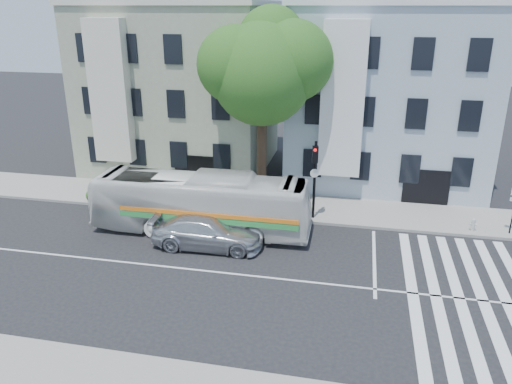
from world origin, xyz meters
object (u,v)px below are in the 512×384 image
(bus, at_px, (201,204))
(traffic_signal, at_px, (315,171))
(fire_hydrant, at_px, (473,224))
(sedan, at_px, (207,232))

(bus, distance_m, traffic_signal, 6.19)
(bus, xyz_separation_m, fire_hydrant, (13.70, 2.68, -1.07))
(fire_hydrant, bearing_deg, sedan, -161.66)
(bus, height_order, traffic_signal, traffic_signal)
(bus, bearing_deg, traffic_signal, -66.07)
(sedan, relative_size, fire_hydrant, 8.16)
(sedan, bearing_deg, fire_hydrant, -73.88)
(sedan, xyz_separation_m, traffic_signal, (4.67, 4.14, 2.08))
(bus, distance_m, sedan, 1.95)
(sedan, height_order, fire_hydrant, sedan)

